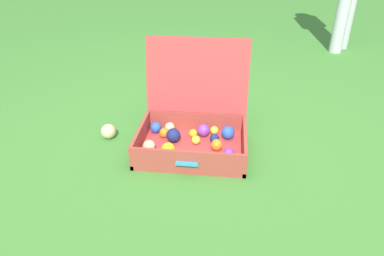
{
  "coord_description": "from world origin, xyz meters",
  "views": [
    {
      "loc": [
        0.15,
        -1.67,
        1.08
      ],
      "look_at": [
        -0.03,
        -0.04,
        0.15
      ],
      "focal_mm": 33.03,
      "sensor_mm": 36.0,
      "label": 1
    }
  ],
  "objects": [
    {
      "name": "open_suitcase",
      "position": [
        -0.04,
        0.03,
        0.12
      ],
      "size": [
        0.59,
        0.54,
        0.56
      ],
      "color": "#B23838",
      "rests_on": "ground"
    },
    {
      "name": "ground_plane",
      "position": [
        0.0,
        0.0,
        0.0
      ],
      "size": [
        16.0,
        16.0,
        0.0
      ],
      "primitive_type": "plane",
      "color": "#3D7A2D"
    },
    {
      "name": "stray_ball_on_grass",
      "position": [
        -0.54,
        0.05,
        0.04
      ],
      "size": [
        0.09,
        0.09,
        0.09
      ],
      "primitive_type": "sphere",
      "color": "#D1B784",
      "rests_on": "ground"
    }
  ]
}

